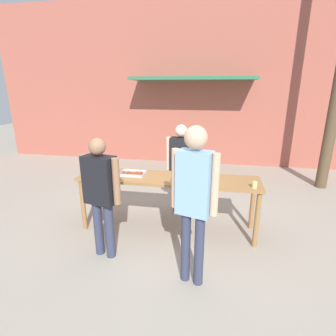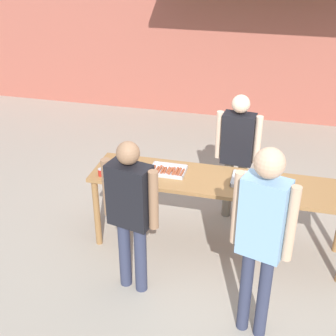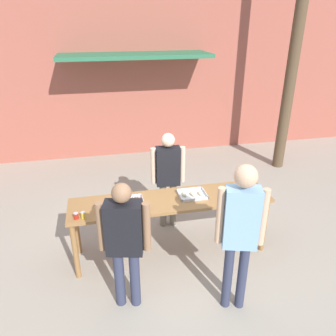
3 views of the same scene
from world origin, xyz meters
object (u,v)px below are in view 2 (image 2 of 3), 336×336
food_tray_sausages (168,171)px  person_server_behind_table (237,147)px  condiment_jar_mustard (101,172)px  food_tray_buns (250,181)px  person_customer_holding_hotdog (130,206)px  person_customer_with_cup (262,229)px  condiment_jar_ketchup (108,173)px

food_tray_sausages → person_server_behind_table: (0.67, 0.63, 0.07)m
condiment_jar_mustard → person_server_behind_table: person_server_behind_table is taller
food_tray_buns → condiment_jar_mustard: (-1.55, -0.25, 0.02)m
food_tray_buns → condiment_jar_mustard: condiment_jar_mustard is taller
food_tray_buns → condiment_jar_mustard: 1.57m
person_customer_holding_hotdog → food_tray_sausages: bearing=-86.7°
person_customer_with_cup → condiment_jar_mustard: bearing=-11.4°
food_tray_buns → condiment_jar_ketchup: condiment_jar_ketchup is taller
condiment_jar_ketchup → person_customer_with_cup: bearing=-28.9°
person_customer_holding_hotdog → condiment_jar_mustard: bearing=-36.4°
food_tray_sausages → person_customer_holding_hotdog: bearing=-99.4°
person_customer_with_cup → condiment_jar_ketchup: bearing=-12.6°
person_server_behind_table → person_customer_holding_hotdog: 1.70m
food_tray_buns → condiment_jar_mustard: size_ratio=4.61×
condiment_jar_ketchup → condiment_jar_mustard: bearing=178.7°
food_tray_sausages → person_customer_with_cup: bearing=-47.7°
food_tray_buns → person_customer_with_cup: (0.19, -1.16, 0.23)m
food_tray_sausages → condiment_jar_mustard: bearing=-159.9°
person_customer_with_cup → food_tray_buns: bearing=-64.6°
condiment_jar_mustard → person_customer_holding_hotdog: 0.82m
food_tray_buns → food_tray_sausages: bearing=179.9°
food_tray_buns → person_server_behind_table: bearing=108.0°
food_tray_sausages → condiment_jar_ketchup: bearing=-157.1°
food_tray_buns → condiment_jar_ketchup: bearing=-170.4°
person_server_behind_table → person_customer_holding_hotdog: bearing=-113.6°
food_tray_buns → person_customer_with_cup: person_customer_with_cup is taller
food_tray_sausages → food_tray_buns: (0.87, -0.00, 0.00)m
condiment_jar_ketchup → food_tray_sausages: bearing=22.9°
condiment_jar_mustard → person_customer_with_cup: 1.97m
food_tray_sausages → condiment_jar_mustard: (-0.68, -0.25, 0.03)m
condiment_jar_mustard → food_tray_sausages: bearing=20.1°
condiment_jar_ketchup → person_server_behind_table: 1.54m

